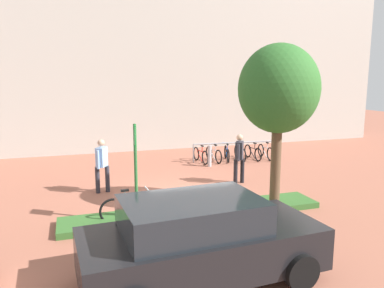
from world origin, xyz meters
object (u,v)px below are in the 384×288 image
Objects in this scene: car_black_suv at (200,241)px; bollard_steel at (210,156)px; parking_sign_post at (135,159)px; tree_sidewalk at (279,90)px; person_suited_navy at (239,155)px; bike_at_sign at (133,208)px; person_shirt_blue at (102,162)px; bike_rack_cluster at (234,153)px.

bollard_steel is at bearing 68.13° from car_black_suv.
parking_sign_post is 0.57× the size of car_black_suv.
person_suited_navy is at bearing 86.27° from tree_sidewalk.
tree_sidewalk is 1.03× the size of car_black_suv.
car_black_suv is at bearing -78.05° from bike_at_sign.
bollard_steel is at bearing 91.78° from person_suited_navy.
bollard_steel is (0.09, 5.36, -2.85)m from tree_sidewalk.
bike_at_sign is 3.33m from car_black_suv.
person_shirt_blue reaches higher than bike_at_sign.
person_shirt_blue is (-0.51, 2.75, 0.63)m from bike_at_sign.
person_shirt_blue is at bearing 101.82° from parking_sign_post.
bollard_steel is at bearing 89.01° from tree_sidewalk.
bike_at_sign is at bearing 101.95° from car_black_suv.
tree_sidewalk is 2.69× the size of bike_at_sign.
person_suited_navy is at bearing -111.48° from bike_rack_cluster.
person_shirt_blue and person_suited_navy have the same top height.
person_shirt_blue is at bearing 100.61° from bike_at_sign.
bike_at_sign is (-0.09, 0.12, -1.29)m from parking_sign_post.
car_black_suv reaches higher than bike_rack_cluster.
car_black_suv is at bearing -137.82° from tree_sidewalk.
parking_sign_post is 2.79× the size of bollard_steel.
bike_at_sign is 0.98× the size of person_shirt_blue.
bollard_steel is (3.92, 5.17, -1.19)m from parking_sign_post.
bike_rack_cluster is at bearing 68.52° from person_suited_navy.
tree_sidewalk is 5.86m from person_shirt_blue.
bike_at_sign is at bearing 125.05° from parking_sign_post.
bike_rack_cluster is at bearing 28.18° from bollard_steel.
bollard_steel is 5.10m from person_shirt_blue.
bollard_steel reaches higher than bike_rack_cluster.
bike_at_sign is at bearing 175.50° from tree_sidewalk.
bollard_steel is 2.72m from person_suited_navy.
car_black_suv is (-4.76, -9.05, 0.41)m from bike_rack_cluster.
bollard_steel reaches higher than bike_at_sign.
parking_sign_post reaches higher than bike_at_sign.
bollard_steel is 8.93m from car_black_suv.
person_suited_navy reaches higher than bollard_steel.
bollard_steel is 0.52× the size of person_shirt_blue.
car_black_suv is (0.60, -3.11, -0.88)m from parking_sign_post.
bike_rack_cluster is at bearing 76.01° from tree_sidewalk.
bollard_steel is at bearing 26.96° from person_shirt_blue.
person_suited_navy is 0.39× the size of car_black_suv.
person_suited_navy is at bearing -88.22° from bollard_steel.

